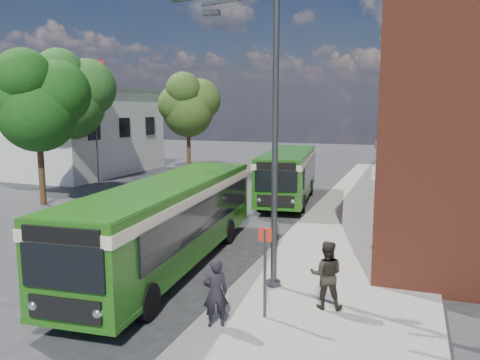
% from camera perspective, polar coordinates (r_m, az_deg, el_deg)
% --- Properties ---
extents(ground, '(120.00, 120.00, 0.00)m').
position_cam_1_polar(ground, '(18.49, -9.96, -8.81)').
color(ground, '#2A2A2C').
rests_on(ground, ground).
extents(pavement, '(6.00, 48.00, 0.15)m').
position_cam_1_polar(pavement, '(23.91, 15.02, -4.79)').
color(pavement, gray).
rests_on(pavement, ground).
extents(kerb_line, '(0.12, 48.00, 0.01)m').
position_cam_1_polar(kerb_line, '(24.37, 7.83, -4.49)').
color(kerb_line, beige).
rests_on(kerb_line, ground).
extents(white_building, '(9.40, 13.40, 7.30)m').
position_cam_1_polar(white_building, '(42.82, -18.93, 5.70)').
color(white_building, beige).
rests_on(white_building, ground).
extents(flagpole, '(0.95, 0.10, 9.00)m').
position_cam_1_polar(flagpole, '(35.42, -17.13, 7.34)').
color(flagpole, '#37393C').
rests_on(flagpole, ground).
extents(street_lamp, '(2.96, 2.38, 9.00)m').
position_cam_1_polar(street_lamp, '(13.86, 2.85, 5.68)').
color(street_lamp, '#37393C').
rests_on(street_lamp, ground).
extents(bus_stop_sign, '(0.35, 0.08, 2.52)m').
position_cam_1_polar(bus_stop_sign, '(12.18, 3.07, -10.51)').
color(bus_stop_sign, '#37393C').
rests_on(bus_stop_sign, ground).
extents(bus_front, '(3.61, 12.32, 3.02)m').
position_cam_1_polar(bus_front, '(16.56, -8.54, -4.26)').
color(bus_front, '#205C13').
rests_on(bus_front, ground).
extents(bus_rear, '(3.79, 10.22, 3.02)m').
position_cam_1_polar(bus_rear, '(28.25, 5.90, 1.11)').
color(bus_rear, '#1D5914').
rests_on(bus_rear, ground).
extents(pedestrian_a, '(0.75, 0.68, 1.72)m').
position_cam_1_polar(pedestrian_a, '(11.89, -3.02, -13.56)').
color(pedestrian_a, black).
rests_on(pedestrian_a, pavement).
extents(pedestrian_b, '(1.00, 0.84, 1.86)m').
position_cam_1_polar(pedestrian_b, '(13.07, 10.48, -11.28)').
color(pedestrian_b, black).
rests_on(pedestrian_b, pavement).
extents(tree_left, '(5.21, 4.95, 8.79)m').
position_cam_1_polar(tree_left, '(28.98, -23.49, 8.84)').
color(tree_left, '#3B2815').
rests_on(tree_left, ground).
extents(tree_mid, '(5.70, 5.42, 9.62)m').
position_cam_1_polar(tree_mid, '(35.45, -20.05, 9.77)').
color(tree_mid, '#3B2815').
rests_on(tree_mid, ground).
extents(tree_right, '(5.15, 4.90, 8.70)m').
position_cam_1_polar(tree_right, '(41.90, -6.30, 9.12)').
color(tree_right, '#3B2815').
rests_on(tree_right, ground).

